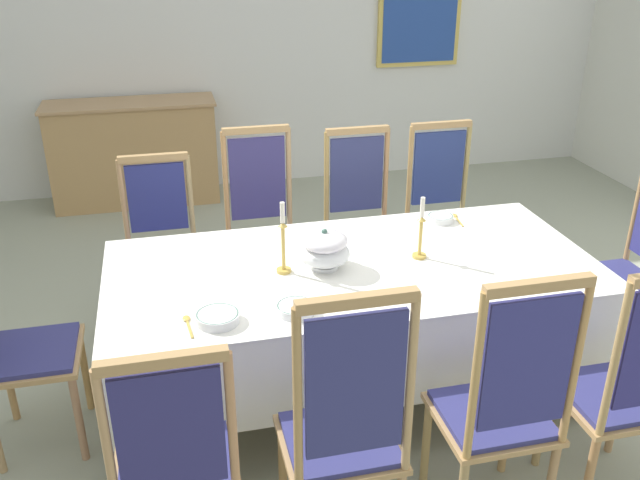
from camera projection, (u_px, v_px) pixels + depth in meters
name	position (u px, v px, depth m)	size (l,w,h in m)	color
ground	(340.00, 374.00, 3.83)	(6.85, 6.40, 0.04)	gray
back_wall	(248.00, 17.00, 6.05)	(6.85, 0.08, 3.06)	silver
dining_table	(353.00, 278.00, 3.35)	(2.35, 1.09, 0.76)	tan
tablecloth	(352.00, 287.00, 3.37)	(2.37, 1.11, 0.45)	white
chair_south_a	(175.00, 463.00, 2.37)	(0.44, 0.42, 1.09)	#A67C59
chair_north_a	(161.00, 242.00, 4.06)	(0.44, 0.42, 1.06)	tan
chair_south_b	(345.00, 428.00, 2.48)	(0.44, 0.42, 1.22)	#AA804A
chair_north_b	(262.00, 226.00, 4.18)	(0.44, 0.42, 1.18)	tan
chair_south_c	(503.00, 404.00, 2.61)	(0.44, 0.42, 1.20)	#A78A53
chair_north_c	(361.00, 219.00, 4.31)	(0.44, 0.42, 1.14)	#AF824B
chair_south_d	(629.00, 385.00, 2.73)	(0.44, 0.42, 1.17)	#A48755
chair_north_d	(443.00, 211.00, 4.43)	(0.44, 0.42, 1.14)	#AF7D53
chair_head_west	(14.00, 340.00, 3.07)	(0.42, 0.44, 1.10)	#B7884C
chair_head_east	(630.00, 268.00, 3.74)	(0.42, 0.44, 1.08)	#AF7E55
soup_tureen	(324.00, 249.00, 3.25)	(0.25, 0.25, 0.20)	silver
candlestick_west	(283.00, 245.00, 3.19)	(0.07, 0.07, 0.36)	gold
candlestick_east	(421.00, 234.00, 3.34)	(0.07, 0.07, 0.32)	gold
bowl_near_left	(218.00, 317.00, 2.83)	(0.18, 0.18, 0.04)	silver
bowl_near_right	(440.00, 218.00, 3.80)	(0.14, 0.14, 0.04)	silver
bowl_far_left	(296.00, 308.00, 2.90)	(0.17, 0.17, 0.04)	silver
spoon_primary	(187.00, 321.00, 2.83)	(0.04, 0.18, 0.01)	gold
spoon_secondary	(456.00, 217.00, 3.85)	(0.04, 0.18, 0.01)	gold
sideboard	(134.00, 153.00, 5.98)	(1.44, 0.48, 0.90)	tan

